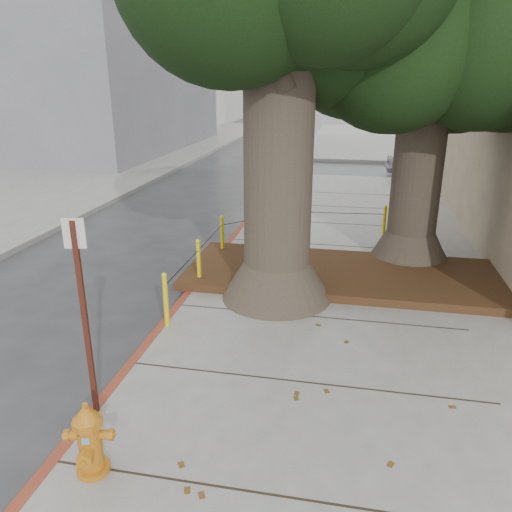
{
  "coord_description": "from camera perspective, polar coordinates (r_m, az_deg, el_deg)",
  "views": [
    {
      "loc": [
        0.99,
        -5.8,
        4.04
      ],
      "look_at": [
        -0.6,
        2.25,
        1.1
      ],
      "focal_mm": 35.0,
      "sensor_mm": 36.0,
      "label": 1
    }
  ],
  "objects": [
    {
      "name": "car_dark",
      "position": [
        26.11,
        -16.25,
        11.44
      ],
      "size": [
        2.25,
        4.58,
        1.28
      ],
      "primitive_type": "imported",
      "rotation": [
        0.0,
        0.0,
        -0.11
      ],
      "color": "black",
      "rests_on": "ground"
    },
    {
      "name": "bollard_ring",
      "position": [
        10.88,
        0.81,
        1.62
      ],
      "size": [
        3.79,
        5.39,
        0.95
      ],
      "color": "yellow",
      "rests_on": "sidewalk_main"
    },
    {
      "name": "car_silver",
      "position": [
        23.27,
        18.88,
        10.09
      ],
      "size": [
        3.47,
        1.59,
        1.15
      ],
      "primitive_type": "imported",
      "rotation": [
        0.0,
        0.0,
        1.64
      ],
      "color": "#A9A9AE",
      "rests_on": "ground"
    },
    {
      "name": "tree_far",
      "position": [
        11.29,
        21.37,
        23.45
      ],
      "size": [
        4.5,
        3.8,
        7.17
      ],
      "color": "#4C3F33",
      "rests_on": "sidewalk_main"
    },
    {
      "name": "planter_bed",
      "position": [
        10.42,
        9.92,
        -2.05
      ],
      "size": [
        6.4,
        2.6,
        0.16
      ],
      "primitive_type": "cube",
      "color": "black",
      "rests_on": "sidewalk_main"
    },
    {
      "name": "fire_hydrant",
      "position": [
        5.69,
        -18.5,
        -19.25
      ],
      "size": [
        0.44,
        0.43,
        0.84
      ],
      "rotation": [
        0.0,
        0.0,
        0.23
      ],
      "color": "#C77014",
      "rests_on": "sidewalk_main"
    },
    {
      "name": "ground",
      "position": [
        7.14,
        1.27,
        -14.77
      ],
      "size": [
        140.0,
        140.0,
        0.0
      ],
      "primitive_type": "plane",
      "color": "#28282B",
      "rests_on": "ground"
    },
    {
      "name": "curb_red",
      "position": [
        9.67,
        -7.89,
        -4.7
      ],
      "size": [
        0.14,
        26.0,
        0.16
      ],
      "primitive_type": "cube",
      "color": "maroon",
      "rests_on": "ground"
    },
    {
      "name": "building_far_white",
      "position": [
        54.01,
        -9.01,
        23.14
      ],
      "size": [
        12.0,
        18.0,
        15.0
      ],
      "primitive_type": "cube",
      "color": "silver",
      "rests_on": "ground"
    },
    {
      "name": "building_far_grey",
      "position": [
        32.13,
        -20.2,
        22.08
      ],
      "size": [
        12.0,
        16.0,
        12.0
      ],
      "primitive_type": "cube",
      "color": "slate",
      "rests_on": "ground"
    },
    {
      "name": "signpost",
      "position": [
        6.07,
        -19.1,
        -5.7
      ],
      "size": [
        0.24,
        0.07,
        2.47
      ],
      "rotation": [
        0.0,
        0.0,
        0.21
      ],
      "color": "#471911",
      "rests_on": "sidewalk_main"
    },
    {
      "name": "sidewalk_far",
      "position": [
        36.37,
        19.52,
        12.34
      ],
      "size": [
        16.0,
        20.0,
        0.15
      ],
      "primitive_type": "cube",
      "color": "slate",
      "rests_on": "ground"
    }
  ]
}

